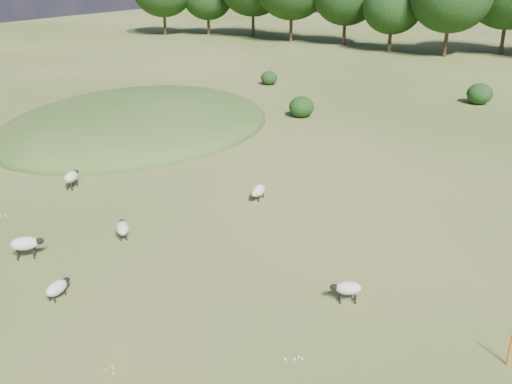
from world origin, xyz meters
TOP-DOWN VIEW (x-y plane):
  - ground at (0.00, 20.00)m, footprint 160.00×160.00m
  - mound at (-12.00, 12.00)m, footprint 16.00×20.00m
  - shrubs at (-0.84, 26.41)m, footprint 19.24×12.43m
  - marker_post at (13.08, -1.12)m, footprint 0.06×0.06m
  - sheep_0 at (1.29, 5.37)m, footprint 0.67×1.23m
  - sheep_1 at (-3.18, -3.86)m, footprint 1.11×1.10m
  - sheep_2 at (-0.08, -5.12)m, footprint 0.56×1.06m
  - sheep_3 at (-7.15, 1.94)m, footprint 0.85×1.23m
  - sheep_4 at (8.12, -0.50)m, footprint 1.04×0.81m
  - sheep_5 at (-1.34, -0.75)m, footprint 1.07×1.04m

SIDE VIEW (x-z plane):
  - ground at x=0.00m, z-range 0.00..0.00m
  - mound at x=-12.00m, z-range -2.00..2.00m
  - sheep_2 at x=-0.08m, z-range 0.08..0.67m
  - sheep_5 at x=-1.34m, z-range 0.09..0.74m
  - sheep_0 at x=1.29m, z-range 0.09..0.78m
  - sheep_4 at x=8.12m, z-range 0.15..0.88m
  - sheep_3 at x=-7.15m, z-range 0.17..1.02m
  - marker_post at x=13.08m, z-range 0.00..1.20m
  - sheep_1 at x=-3.18m, z-range 0.17..1.03m
  - shrubs at x=-0.84m, z-range -0.06..1.52m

